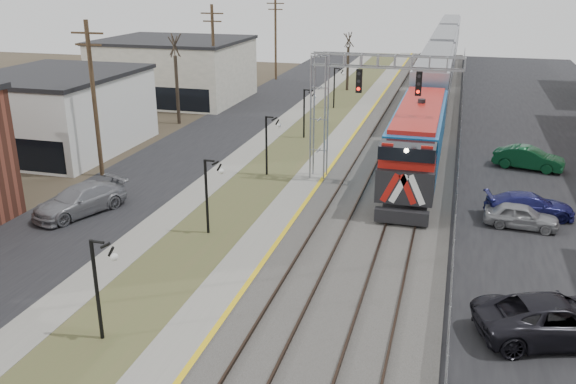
% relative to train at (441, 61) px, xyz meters
% --- Properties ---
extents(street_west, '(7.00, 120.00, 0.04)m').
position_rel_train_xyz_m(street_west, '(-17.00, -30.72, -2.90)').
color(street_west, black).
rests_on(street_west, ground).
extents(sidewalk, '(2.00, 120.00, 0.08)m').
position_rel_train_xyz_m(sidewalk, '(-12.50, -30.72, -2.88)').
color(sidewalk, gray).
rests_on(sidewalk, ground).
extents(grass_median, '(4.00, 120.00, 0.06)m').
position_rel_train_xyz_m(grass_median, '(-9.50, -30.72, -2.89)').
color(grass_median, '#4B532C').
rests_on(grass_median, ground).
extents(platform, '(2.00, 120.00, 0.24)m').
position_rel_train_xyz_m(platform, '(-6.50, -30.72, -2.80)').
color(platform, gray).
rests_on(platform, ground).
extents(ballast_bed, '(8.00, 120.00, 0.20)m').
position_rel_train_xyz_m(ballast_bed, '(-1.50, -30.72, -2.82)').
color(ballast_bed, '#595651').
rests_on(ballast_bed, ground).
extents(parking_lot, '(16.00, 120.00, 0.04)m').
position_rel_train_xyz_m(parking_lot, '(10.50, -30.72, -2.90)').
color(parking_lot, black).
rests_on(parking_lot, ground).
extents(platform_edge, '(0.24, 120.00, 0.01)m').
position_rel_train_xyz_m(platform_edge, '(-5.62, -30.72, -2.67)').
color(platform_edge, gold).
rests_on(platform_edge, platform).
extents(track_near, '(1.58, 120.00, 0.15)m').
position_rel_train_xyz_m(track_near, '(-3.50, -30.72, -2.64)').
color(track_near, '#2D2119').
rests_on(track_near, ballast_bed).
extents(track_far, '(1.58, 120.00, 0.15)m').
position_rel_train_xyz_m(track_far, '(-0.00, -30.72, -2.64)').
color(track_far, '#2D2119').
rests_on(track_far, ballast_bed).
extents(train, '(3.00, 85.85, 5.33)m').
position_rel_train_xyz_m(train, '(0.00, 0.00, 0.00)').
color(train, '#145DA3').
rests_on(train, ground).
extents(signal_gantry, '(9.00, 1.07, 8.15)m').
position_rel_train_xyz_m(signal_gantry, '(-4.28, -37.73, 2.67)').
color(signal_gantry, gray).
rests_on(signal_gantry, ground).
extents(lampposts, '(0.14, 62.14, 4.00)m').
position_rel_train_xyz_m(lampposts, '(-9.50, -47.44, -0.92)').
color(lampposts, black).
rests_on(lampposts, ground).
extents(utility_poles, '(0.28, 80.28, 10.00)m').
position_rel_train_xyz_m(utility_poles, '(-20.00, -40.72, 2.08)').
color(utility_poles, '#4C3823').
rests_on(utility_poles, ground).
extents(fence, '(0.04, 120.00, 1.60)m').
position_rel_train_xyz_m(fence, '(2.70, -30.72, -2.12)').
color(fence, gray).
rests_on(fence, ground).
extents(buildings_west, '(14.00, 67.00, 7.00)m').
position_rel_train_xyz_m(buildings_west, '(-26.50, -41.52, 0.09)').
color(buildings_west, beige).
rests_on(buildings_west, ground).
extents(bare_trees, '(12.30, 42.30, 5.95)m').
position_rel_train_xyz_m(bare_trees, '(-18.16, -26.81, -0.22)').
color(bare_trees, '#382D23').
rests_on(bare_trees, ground).
extents(car_lot_c, '(6.39, 4.36, 1.63)m').
position_rel_train_xyz_m(car_lot_c, '(6.45, -53.25, -2.11)').
color(car_lot_c, black).
rests_on(car_lot_c, ground).
extents(car_lot_d, '(5.01, 2.79, 1.37)m').
position_rel_train_xyz_m(car_lot_d, '(6.57, -41.01, -2.23)').
color(car_lot_d, navy).
rests_on(car_lot_d, ground).
extents(car_lot_e, '(3.88, 1.79, 1.29)m').
position_rel_train_xyz_m(car_lot_e, '(6.04, -42.60, -2.28)').
color(car_lot_e, gray).
rests_on(car_lot_e, ground).
extents(car_lot_f, '(4.81, 2.63, 1.50)m').
position_rel_train_xyz_m(car_lot_f, '(7.30, -31.64, -2.17)').
color(car_lot_f, '#0C3D20').
rests_on(car_lot_f, ground).
extents(car_street_b, '(4.08, 5.84, 1.57)m').
position_rel_train_xyz_m(car_street_b, '(-17.40, -47.09, -2.13)').
color(car_street_b, gray).
rests_on(car_street_b, ground).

